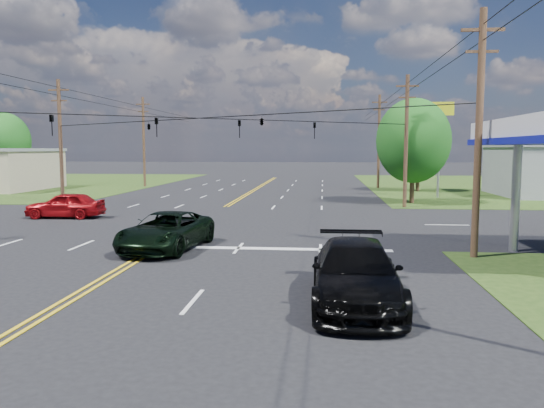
# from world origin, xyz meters

# --- Properties ---
(ground) EXTENTS (280.00, 280.00, 0.00)m
(ground) POSITION_xyz_m (0.00, 12.00, 0.00)
(ground) COLOR black
(ground) RESTS_ON ground
(stop_bar) EXTENTS (10.00, 0.50, 0.02)m
(stop_bar) POSITION_xyz_m (5.00, 4.00, 0.00)
(stop_bar) COLOR silver
(stop_bar) RESTS_ON ground
(pole_se) EXTENTS (1.60, 0.28, 9.50)m
(pole_se) POSITION_xyz_m (13.00, 3.00, 4.92)
(pole_se) COLOR #40271B
(pole_se) RESTS_ON ground
(pole_nw) EXTENTS (1.60, 0.28, 9.50)m
(pole_nw) POSITION_xyz_m (-13.00, 21.00, 4.92)
(pole_nw) COLOR #40271B
(pole_nw) RESTS_ON ground
(pole_ne) EXTENTS (1.60, 0.28, 9.50)m
(pole_ne) POSITION_xyz_m (13.00, 21.00, 4.92)
(pole_ne) COLOR #40271B
(pole_ne) RESTS_ON ground
(pole_left_far) EXTENTS (1.60, 0.28, 10.00)m
(pole_left_far) POSITION_xyz_m (-13.00, 40.00, 5.17)
(pole_left_far) COLOR #40271B
(pole_left_far) RESTS_ON ground
(pole_right_far) EXTENTS (1.60, 0.28, 10.00)m
(pole_right_far) POSITION_xyz_m (13.00, 40.00, 5.17)
(pole_right_far) COLOR #40271B
(pole_right_far) RESTS_ON ground
(span_wire_signals) EXTENTS (26.00, 18.00, 1.13)m
(span_wire_signals) POSITION_xyz_m (0.00, 12.00, 6.00)
(span_wire_signals) COLOR black
(span_wire_signals) RESTS_ON ground
(power_lines) EXTENTS (26.04, 100.00, 0.64)m
(power_lines) POSITION_xyz_m (0.00, 10.00, 8.60)
(power_lines) COLOR black
(power_lines) RESTS_ON ground
(tree_right_a) EXTENTS (5.70, 5.70, 8.18)m
(tree_right_a) POSITION_xyz_m (14.00, 24.00, 4.87)
(tree_right_a) COLOR #40271B
(tree_right_a) RESTS_ON ground
(tree_right_b) EXTENTS (4.94, 4.94, 7.09)m
(tree_right_b) POSITION_xyz_m (16.50, 36.00, 4.22)
(tree_right_b) COLOR #40271B
(tree_right_b) RESTS_ON ground
(tree_far_l) EXTENTS (6.08, 6.08, 8.72)m
(tree_far_l) POSITION_xyz_m (-32.00, 44.00, 5.19)
(tree_far_l) COLOR #40271B
(tree_far_l) RESTS_ON ground
(pickup_dkgreen) EXTENTS (3.32, 5.96, 1.58)m
(pickup_dkgreen) POSITION_xyz_m (0.50, 3.50, 0.79)
(pickup_dkgreen) COLOR black
(pickup_dkgreen) RESTS_ON ground
(suv_black) EXTENTS (2.38, 5.84, 1.69)m
(suv_black) POSITION_xyz_m (8.00, -3.73, 0.85)
(suv_black) COLOR black
(suv_black) RESTS_ON ground
(sedan_red) EXTENTS (4.77, 2.13, 1.59)m
(sedan_red) POSITION_xyz_m (-8.76, 13.00, 0.80)
(sedan_red) COLOR maroon
(sedan_red) RESTS_ON ground
(polesign_ne) EXTENTS (2.28, 0.29, 8.27)m
(polesign_ne) POSITION_xyz_m (17.00, 28.94, 6.47)
(polesign_ne) COLOR #A5A5AA
(polesign_ne) RESTS_ON ground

